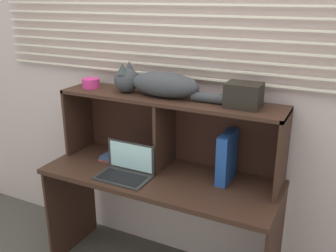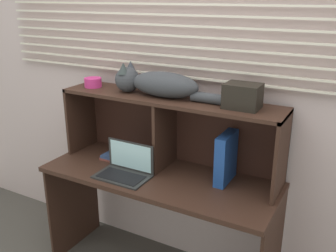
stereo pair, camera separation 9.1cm
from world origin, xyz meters
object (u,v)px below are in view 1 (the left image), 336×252
cat (156,83)px  binder_upright (227,157)px  laptop (126,170)px  book_stack (118,155)px  small_basket (91,83)px  storage_box (244,95)px

cat → binder_upright: cat is taller
laptop → book_stack: 0.30m
laptop → book_stack: bearing=133.0°
binder_upright → book_stack: size_ratio=1.27×
laptop → binder_upright: binder_upright is taller
book_stack → small_basket: size_ratio=2.06×
cat → laptop: cat is taller
binder_upright → small_basket: 1.03m
laptop → storage_box: bearing=19.3°
laptop → small_basket: 0.65m
binder_upright → book_stack: binder_upright is taller
storage_box → book_stack: bearing=-179.7°
binder_upright → small_basket: size_ratio=2.61×
binder_upright → storage_box: 0.39m
binder_upright → storage_box: bearing=0.0°
laptop → storage_box: 0.84m
small_basket → book_stack: bearing=-1.5°
cat → book_stack: cat is taller
laptop → storage_box: storage_box is taller
cat → binder_upright: (0.47, -0.00, -0.39)m
cat → storage_box: 0.54m
laptop → binder_upright: 0.62m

